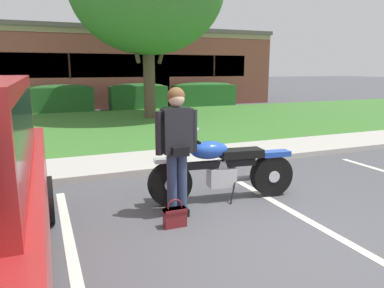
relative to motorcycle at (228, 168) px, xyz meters
The scene contains 13 objects.
ground_plane 1.27m from the motorcycle, 96.31° to the right, with size 140.00×140.00×0.00m, color #4C4C51.
curb_strip 1.83m from the motorcycle, 94.16° to the left, with size 60.00×0.20×0.12m, color #B7B2A8.
concrete_walk 2.67m from the motorcycle, 92.82° to the left, with size 60.00×1.50×0.08m, color #B7B2A8.
grass_lawn 7.80m from the motorcycle, 90.95° to the left, with size 60.00×8.81×0.06m, color #3D752D.
stall_stripe_0 2.56m from the motorcycle, 157.31° to the right, with size 0.12×4.40×0.01m, color silver.
stall_stripe_1 1.23m from the motorcycle, 58.55° to the right, with size 0.12×4.40×0.01m, color silver.
motorcycle is the anchor object (origin of this frame).
rider_person 1.07m from the motorcycle, 163.32° to the right, with size 0.57×0.31×1.70m.
handbag 1.28m from the motorcycle, 149.77° to the right, with size 0.28×0.13×0.36m.
hedge_left 12.69m from the motorcycle, 97.09° to the left, with size 2.64×0.90×1.24m.
hedge_center_left 12.73m from the motorcycle, 81.55° to the left, with size 2.68×0.90×1.24m.
hedge_center_right 13.66m from the motorcycle, 67.14° to the left, with size 3.21×0.90×1.24m.
brick_building 19.00m from the motorcycle, 93.36° to the left, with size 21.76×11.33×3.94m.
Camera 1 is at (-2.38, -3.50, 1.94)m, focal length 34.48 mm.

